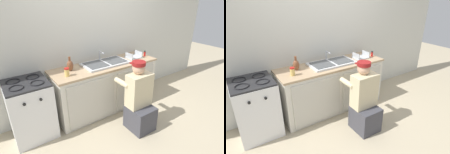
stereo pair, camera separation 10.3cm
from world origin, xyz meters
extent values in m
plane|color=tan|center=(0.00, 0.00, 0.00)|extent=(12.00, 12.00, 0.00)
cube|color=silver|center=(0.00, 0.65, 1.25)|extent=(6.00, 0.10, 2.50)
cube|color=silver|center=(0.00, 0.30, 0.42)|extent=(1.88, 0.60, 0.83)
cube|color=beige|center=(-0.45, -0.01, 0.42)|extent=(0.83, 0.02, 0.73)
cube|color=beige|center=(0.45, -0.01, 0.42)|extent=(0.83, 0.02, 0.73)
cube|color=tan|center=(0.00, 0.30, 0.85)|extent=(1.92, 0.62, 0.03)
cube|color=silver|center=(0.00, 0.30, 0.88)|extent=(0.80, 0.44, 0.03)
cube|color=#4C4F51|center=(-0.19, 0.30, 0.90)|extent=(0.33, 0.35, 0.01)
cube|color=#4C4F51|center=(0.19, 0.30, 0.90)|extent=(0.33, 0.35, 0.01)
cylinder|color=#B7BABF|center=(0.00, 0.49, 0.96)|extent=(0.02, 0.02, 0.18)
cylinder|color=#B7BABF|center=(0.00, 0.41, 1.05)|extent=(0.02, 0.16, 0.02)
cube|color=white|center=(-1.31, 0.30, 0.43)|extent=(0.58, 0.60, 0.86)
cube|color=#262628|center=(-1.31, 0.30, 0.87)|extent=(0.57, 0.59, 0.02)
torus|color=black|center=(-1.44, 0.18, 0.89)|extent=(0.19, 0.19, 0.02)
torus|color=black|center=(-1.18, 0.18, 0.89)|extent=(0.19, 0.19, 0.02)
torus|color=black|center=(-1.44, 0.42, 0.89)|extent=(0.19, 0.19, 0.02)
torus|color=black|center=(-1.18, 0.42, 0.89)|extent=(0.19, 0.19, 0.02)
cylinder|color=black|center=(-1.41, -0.01, 0.73)|extent=(0.04, 0.02, 0.04)
cylinder|color=black|center=(-1.21, -0.01, 0.73)|extent=(0.04, 0.02, 0.04)
cube|color=#3F3F47|center=(0.10, -0.53, 0.20)|extent=(0.36, 0.40, 0.40)
cube|color=beige|center=(0.10, -0.47, 0.66)|extent=(0.38, 0.22, 0.52)
sphere|color=tan|center=(0.10, -0.43, 1.01)|extent=(0.19, 0.19, 0.19)
cylinder|color=maroon|center=(0.10, -0.43, 1.08)|extent=(0.20, 0.20, 0.06)
cube|color=maroon|center=(0.10, -0.34, 1.06)|extent=(0.13, 0.09, 0.02)
cylinder|color=beige|center=(-0.07, -0.27, 0.75)|extent=(0.08, 0.30, 0.08)
cylinder|color=beige|center=(0.27, -0.27, 0.75)|extent=(0.08, 0.30, 0.08)
cylinder|color=#DBB760|center=(-0.74, 0.20, 0.92)|extent=(0.07, 0.07, 0.11)
cylinder|color=#B21E19|center=(-0.74, 0.20, 0.99)|extent=(0.07, 0.07, 0.02)
cylinder|color=red|center=(0.87, 0.23, 0.91)|extent=(0.04, 0.04, 0.08)
cylinder|color=black|center=(0.87, 0.23, 0.96)|extent=(0.04, 0.04, 0.02)
cube|color=#B2B7BC|center=(0.63, 0.28, 0.88)|extent=(0.28, 0.22, 0.02)
cube|color=#B2B7BC|center=(0.51, 0.28, 0.93)|extent=(0.01, 0.21, 0.10)
cube|color=#B2B7BC|center=(0.75, 0.28, 0.93)|extent=(0.01, 0.21, 0.10)
ellipsoid|color=brown|center=(-0.62, 0.37, 0.95)|extent=(0.10, 0.10, 0.17)
cylinder|color=brown|center=(-0.62, 0.37, 1.07)|extent=(0.04, 0.04, 0.06)
camera|label=1|loc=(-1.66, -2.26, 2.00)|focal=30.00mm
camera|label=2|loc=(-1.57, -2.32, 2.00)|focal=30.00mm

